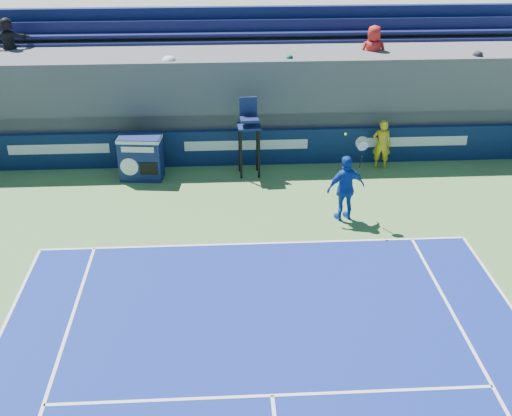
{
  "coord_description": "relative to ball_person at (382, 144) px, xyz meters",
  "views": [
    {
      "loc": [
        -0.8,
        -2.4,
        8.42
      ],
      "look_at": [
        0.0,
        11.5,
        1.25
      ],
      "focal_mm": 45.0,
      "sensor_mm": 36.0,
      "label": 1
    }
  ],
  "objects": [
    {
      "name": "stadium_seating",
      "position": [
        -4.35,
        2.6,
        1.02
      ],
      "size": [
        21.0,
        4.05,
        4.41
      ],
      "color": "#4A4A4F",
      "rests_on": "ground"
    },
    {
      "name": "back_hoarding",
      "position": [
        -4.33,
        0.55,
        -0.22
      ],
      "size": [
        20.4,
        0.21,
        1.2
      ],
      "color": "#0C1C44",
      "rests_on": "ground"
    },
    {
      "name": "umpire_chair",
      "position": [
        -4.28,
        -0.25,
        0.71
      ],
      "size": [
        0.73,
        0.73,
        2.48
      ],
      "color": "black",
      "rests_on": "ground"
    },
    {
      "name": "match_clock",
      "position": [
        -7.64,
        -0.39,
        -0.08
      ],
      "size": [
        1.39,
        0.86,
        1.4
      ],
      "color": "#0F1B4E",
      "rests_on": "ground"
    },
    {
      "name": "tennis_player",
      "position": [
        -1.8,
        -3.43,
        0.13
      ],
      "size": [
        1.18,
        0.73,
        2.57
      ],
      "color": "#1442A9",
      "rests_on": "apron"
    },
    {
      "name": "ball_person",
      "position": [
        0.0,
        0.0,
        0.0
      ],
      "size": [
        0.66,
        0.5,
        1.62
      ],
      "primitive_type": "imported",
      "rotation": [
        0.0,
        0.0,
        2.94
      ],
      "color": "gold",
      "rests_on": "apron"
    }
  ]
}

